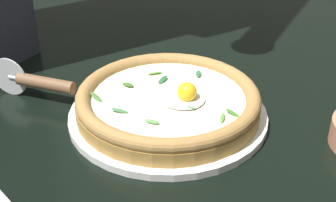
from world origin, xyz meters
TOP-DOWN VIEW (x-y plane):
  - ground_plane at (0.00, 0.00)m, footprint 2.40×2.40m
  - pizza_plate at (-0.04, -0.03)m, footprint 0.33×0.33m
  - pizza at (-0.04, -0.03)m, footprint 0.30×0.30m
  - pizza_cutter at (-0.25, -0.13)m, footprint 0.16×0.07m

SIDE VIEW (x-z plane):
  - ground_plane at x=0.00m, z-range -0.03..0.00m
  - pizza_plate at x=-0.04m, z-range 0.00..0.01m
  - pizza at x=-0.04m, z-range 0.00..0.06m
  - pizza_cutter at x=-0.25m, z-range 0.00..0.07m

